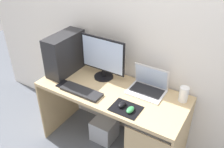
{
  "coord_description": "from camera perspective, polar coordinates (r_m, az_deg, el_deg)",
  "views": [
    {
      "loc": [
        1.0,
        -1.63,
        2.15
      ],
      "look_at": [
        0.0,
        0.0,
        0.95
      ],
      "focal_mm": 39.2,
      "sensor_mm": 36.0,
      "label": 1
    }
  ],
  "objects": [
    {
      "name": "mouse_right",
      "position": [
        2.1,
        4.29,
        -8.31
      ],
      "size": [
        0.06,
        0.1,
        0.03
      ],
      "primitive_type": "ellipsoid",
      "color": "#338C4C",
      "rests_on": "mousepad"
    },
    {
      "name": "desk",
      "position": [
        2.44,
        0.25,
        -7.01
      ],
      "size": [
        1.46,
        0.62,
        0.77
      ],
      "color": "tan",
      "rests_on": "ground_plane"
    },
    {
      "name": "keyboard",
      "position": [
        2.34,
        -7.19,
        -4.02
      ],
      "size": [
        0.42,
        0.14,
        0.02
      ],
      "primitive_type": "cube",
      "color": "#232326",
      "rests_on": "desk"
    },
    {
      "name": "cell_phone",
      "position": [
        2.48,
        -11.48,
        -2.25
      ],
      "size": [
        0.07,
        0.13,
        0.01
      ],
      "primitive_type": "cube",
      "color": "black",
      "rests_on": "desk"
    },
    {
      "name": "mouse_left",
      "position": [
        2.15,
        2.35,
        -7.1
      ],
      "size": [
        0.06,
        0.1,
        0.03
      ],
      "primitive_type": "ellipsoid",
      "color": "black",
      "rests_on": "mousepad"
    },
    {
      "name": "laptop",
      "position": [
        2.34,
        8.35,
        -2.9
      ],
      "size": [
        0.34,
        0.25,
        0.24
      ],
      "color": "silver",
      "rests_on": "desk"
    },
    {
      "name": "mousepad",
      "position": [
        2.14,
        3.26,
        -8.04
      ],
      "size": [
        0.26,
        0.2,
        0.0
      ],
      "primitive_type": "cube",
      "color": "black",
      "rests_on": "desk"
    },
    {
      "name": "pc_tower",
      "position": [
        2.6,
        -10.86,
        4.71
      ],
      "size": [
        0.19,
        0.46,
        0.42
      ],
      "primitive_type": "cube",
      "color": "#232326",
      "rests_on": "desk"
    },
    {
      "name": "monitor",
      "position": [
        2.43,
        -2.16,
        3.79
      ],
      "size": [
        0.49,
        0.2,
        0.44
      ],
      "color": "black",
      "rests_on": "desk"
    },
    {
      "name": "subwoofer",
      "position": [
        2.87,
        -1.79,
        -12.71
      ],
      "size": [
        0.26,
        0.26,
        0.26
      ],
      "primitive_type": "cube",
      "color": "#B7BCC6",
      "rests_on": "ground_plane"
    },
    {
      "name": "wall_back",
      "position": [
        2.37,
        4.52,
        10.98
      ],
      "size": [
        4.0,
        0.05,
        2.6
      ],
      "color": "silver",
      "rests_on": "ground_plane"
    },
    {
      "name": "speaker",
      "position": [
        2.27,
        16.37,
        -4.55
      ],
      "size": [
        0.08,
        0.08,
        0.14
      ],
      "primitive_type": "cylinder",
      "color": "white",
      "rests_on": "desk"
    },
    {
      "name": "ground_plane",
      "position": [
        2.88,
        -0.0,
        -16.33
      ],
      "size": [
        8.0,
        8.0,
        0.0
      ],
      "primitive_type": "plane",
      "color": "slate"
    }
  ]
}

